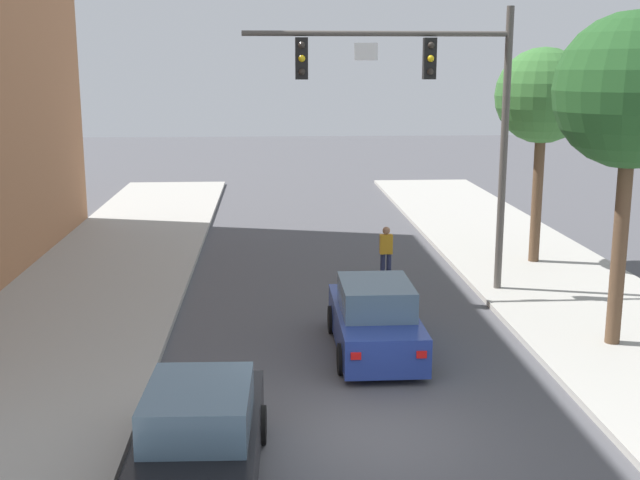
# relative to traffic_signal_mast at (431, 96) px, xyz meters

# --- Properties ---
(ground_plane) EXTENTS (120.00, 120.00, 0.00)m
(ground_plane) POSITION_rel_traffic_signal_mast_xyz_m (-2.61, -8.46, -5.36)
(ground_plane) COLOR #4C4C51
(traffic_signal_mast) EXTENTS (7.00, 0.38, 7.50)m
(traffic_signal_mast) POSITION_rel_traffic_signal_mast_xyz_m (0.00, 0.00, 0.00)
(traffic_signal_mast) COLOR #514C47
(traffic_signal_mast) RESTS_ON sidewalk_right
(car_lead_blue) EXTENTS (1.84, 4.24, 1.60)m
(car_lead_blue) POSITION_rel_traffic_signal_mast_xyz_m (-2.00, -4.40, -4.64)
(car_lead_blue) COLOR navy
(car_lead_blue) RESTS_ON ground
(car_following_black) EXTENTS (1.94, 4.29, 1.60)m
(car_following_black) POSITION_rel_traffic_signal_mast_xyz_m (-5.32, -9.93, -4.64)
(car_following_black) COLOR black
(car_following_black) RESTS_ON ground
(pedestrian_crossing_road) EXTENTS (0.36, 0.22, 1.64)m
(pedestrian_crossing_road) POSITION_rel_traffic_signal_mast_xyz_m (-0.92, 1.34, -4.45)
(pedestrian_crossing_road) COLOR #232847
(pedestrian_crossing_road) RESTS_ON ground
(street_tree_nearest) EXTENTS (3.25, 3.25, 7.11)m
(street_tree_nearest) POSITION_rel_traffic_signal_mast_xyz_m (3.27, -4.57, 0.23)
(street_tree_nearest) COLOR brown
(street_tree_nearest) RESTS_ON sidewalk_right
(street_tree_second) EXTENTS (2.87, 2.87, 6.56)m
(street_tree_second) POSITION_rel_traffic_signal_mast_xyz_m (4.01, 3.02, -0.14)
(street_tree_second) COLOR brown
(street_tree_second) RESTS_ON sidewalk_right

